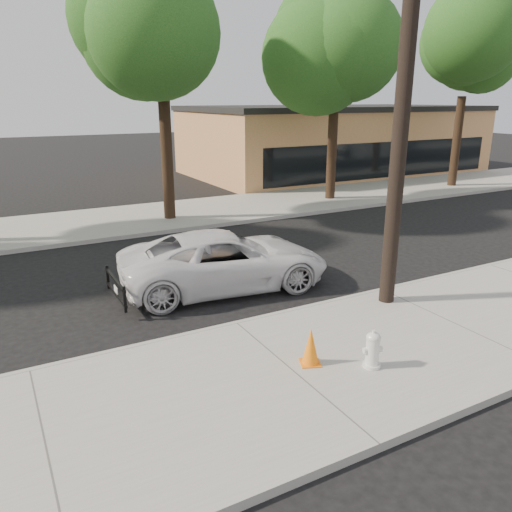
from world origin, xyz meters
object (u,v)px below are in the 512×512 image
object	(u,v)px
police_cruiser	(225,260)
traffic_cone	(311,347)
fire_hydrant	(373,350)
utility_pole	(403,95)

from	to	relation	value
police_cruiser	traffic_cone	size ratio (longest dim) A/B	7.76
police_cruiser	fire_hydrant	xyz separation A→B (m)	(0.44, -5.06, -0.27)
police_cruiser	fire_hydrant	size ratio (longest dim) A/B	8.07
utility_pole	traffic_cone	xyz separation A→B (m)	(-3.20, -1.55, -4.22)
traffic_cone	utility_pole	bearing A→B (deg)	25.89
utility_pole	traffic_cone	world-z (taller)	utility_pole
utility_pole	traffic_cone	size ratio (longest dim) A/B	13.26
fire_hydrant	police_cruiser	bearing A→B (deg)	112.41
traffic_cone	police_cruiser	bearing A→B (deg)	84.27
fire_hydrant	traffic_cone	xyz separation A→B (m)	(-0.89, 0.60, 0.01)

